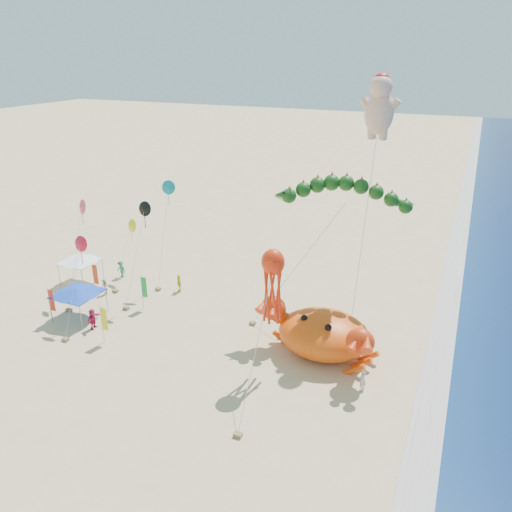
{
  "coord_description": "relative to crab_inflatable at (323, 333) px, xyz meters",
  "views": [
    {
      "loc": [
        12.07,
        -30.26,
        21.06
      ],
      "look_at": [
        -2.0,
        2.0,
        6.5
      ],
      "focal_mm": 35.0,
      "sensor_mm": 36.0,
      "label": 1
    }
  ],
  "objects": [
    {
      "name": "canopy_blue",
      "position": [
        -20.45,
        -2.88,
        0.66
      ],
      "size": [
        3.79,
        3.79,
        2.71
      ],
      "color": "gray",
      "rests_on": "ground"
    },
    {
      "name": "octopus_kite",
      "position": [
        -2.83,
        -3.14,
        5.07
      ],
      "size": [
        1.82,
        8.16,
        9.11
      ],
      "color": "red",
      "rests_on": "ground"
    },
    {
      "name": "small_kites",
      "position": [
        -19.32,
        2.26,
        5.15
      ],
      "size": [
        7.16,
        12.44,
        10.19
      ],
      "color": "red",
      "rests_on": "ground"
    },
    {
      "name": "feather_flags",
      "position": [
        -18.93,
        -2.03,
        0.22
      ],
      "size": [
        6.66,
        6.29,
        3.2
      ],
      "color": "gray",
      "rests_on": "ground"
    },
    {
      "name": "beachgoers",
      "position": [
        -17.51,
        0.84,
        -0.94
      ],
      "size": [
        26.9,
        10.3,
        1.75
      ],
      "color": "#AA1B47",
      "rests_on": "ground"
    },
    {
      "name": "cherub_kite",
      "position": [
        1.34,
        7.06,
        15.54
      ],
      "size": [
        2.14,
        5.51,
        19.58
      ],
      "color": "#FFBA9B",
      "rests_on": "ground"
    },
    {
      "name": "dragon_kite",
      "position": [
        -0.36,
        5.13,
        8.99
      ],
      "size": [
        11.58,
        6.09,
        11.94
      ],
      "color": "#133F11",
      "rests_on": "ground"
    },
    {
      "name": "ground",
      "position": [
        -3.92,
        -0.82,
        -1.79
      ],
      "size": [
        320.0,
        320.0,
        0.0
      ],
      "primitive_type": "plane",
      "color": "#D1B784",
      "rests_on": "ground"
    },
    {
      "name": "foam_strip",
      "position": [
        8.08,
        -0.82,
        -1.78
      ],
      "size": [
        320.0,
        320.0,
        0.0
      ],
      "primitive_type": "plane",
      "color": "silver",
      "rests_on": "ground"
    },
    {
      "name": "canopy_white",
      "position": [
        -25.07,
        2.6,
        0.65
      ],
      "size": [
        3.41,
        3.41,
        2.71
      ],
      "color": "gray",
      "rests_on": "ground"
    },
    {
      "name": "crab_inflatable",
      "position": [
        0.0,
        0.0,
        0.0
      ],
      "size": [
        9.26,
        7.32,
        4.06
      ],
      "color": "#F14F0C",
      "rests_on": "ground"
    }
  ]
}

